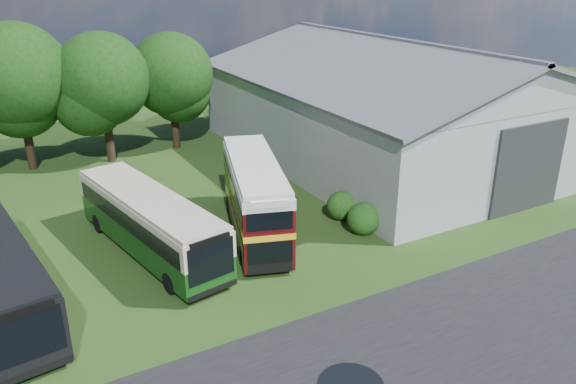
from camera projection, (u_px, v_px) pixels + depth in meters
ground at (338, 324)px, 21.39m from camera, size 120.00×120.00×0.00m
asphalt_road at (453, 343)px, 20.32m from camera, size 60.00×8.00×0.02m
storage_shed at (390, 96)px, 39.54m from camera, size 18.80×24.80×8.15m
tree_mid at (17, 76)px, 35.52m from camera, size 6.80×6.80×9.60m
tree_right_a at (102, 80)px, 37.16m from camera, size 6.26×6.26×8.83m
tree_right_b at (171, 75)px, 40.16m from camera, size 5.98×5.98×8.45m
shrub_front at (363, 232)px, 28.78m from camera, size 1.70×1.70×1.70m
shrub_mid at (341, 218)px, 30.40m from camera, size 1.60×1.60×1.60m
bus_green_single at (150, 223)px, 26.19m from camera, size 4.36×10.94×2.94m
bus_maroon_double at (255, 198)px, 27.93m from camera, size 5.02×9.35×3.90m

